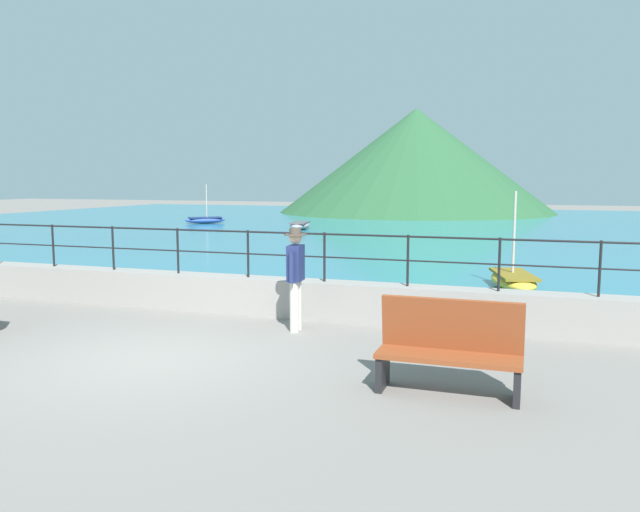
{
  "coord_description": "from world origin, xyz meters",
  "views": [
    {
      "loc": [
        5.09,
        -7.41,
        2.55
      ],
      "look_at": [
        1.28,
        3.7,
        1.1
      ],
      "focal_mm": 34.79,
      "sensor_mm": 36.0,
      "label": 1
    }
  ],
  "objects_px": {
    "bench_far": "(449,347)",
    "bollard": "(471,325)",
    "boat_1": "(513,280)",
    "boat_3": "(300,225)",
    "person_walking": "(296,274)",
    "boat_0": "(205,220)"
  },
  "relations": [
    {
      "from": "bench_far",
      "to": "bollard",
      "type": "relative_size",
      "value": 2.92
    },
    {
      "from": "boat_1",
      "to": "boat_3",
      "type": "height_order",
      "value": "boat_1"
    },
    {
      "from": "person_walking",
      "to": "bollard",
      "type": "distance_m",
      "value": 2.98
    },
    {
      "from": "bench_far",
      "to": "boat_1",
      "type": "bearing_deg",
      "value": 86.01
    },
    {
      "from": "bollard",
      "to": "boat_1",
      "type": "distance_m",
      "value": 5.08
    },
    {
      "from": "bollard",
      "to": "boat_0",
      "type": "xyz_separation_m",
      "value": [
        -17.01,
        21.86,
        -0.03
      ]
    },
    {
      "from": "boat_1",
      "to": "boat_0",
      "type": "bearing_deg",
      "value": 136.14
    },
    {
      "from": "boat_3",
      "to": "person_walking",
      "type": "bearing_deg",
      "value": -69.38
    },
    {
      "from": "person_walking",
      "to": "boat_1",
      "type": "relative_size",
      "value": 0.71
    },
    {
      "from": "bench_far",
      "to": "boat_3",
      "type": "relative_size",
      "value": 0.7
    },
    {
      "from": "bollard",
      "to": "boat_0",
      "type": "distance_m",
      "value": 27.7
    },
    {
      "from": "bench_far",
      "to": "bollard",
      "type": "height_order",
      "value": "bench_far"
    },
    {
      "from": "bench_far",
      "to": "boat_3",
      "type": "bearing_deg",
      "value": 115.03
    },
    {
      "from": "bench_far",
      "to": "boat_0",
      "type": "bearing_deg",
      "value": 125.0
    },
    {
      "from": "person_walking",
      "to": "boat_3",
      "type": "distance_m",
      "value": 21.16
    },
    {
      "from": "bollard",
      "to": "boat_1",
      "type": "xyz_separation_m",
      "value": [
        0.47,
        5.06,
        -0.03
      ]
    },
    {
      "from": "bollard",
      "to": "boat_3",
      "type": "distance_m",
      "value": 22.24
    },
    {
      "from": "boat_1",
      "to": "boat_3",
      "type": "bearing_deg",
      "value": 126.47
    },
    {
      "from": "boat_0",
      "to": "boat_3",
      "type": "distance_m",
      "value": 7.01
    },
    {
      "from": "person_walking",
      "to": "boat_0",
      "type": "height_order",
      "value": "boat_0"
    },
    {
      "from": "person_walking",
      "to": "boat_0",
      "type": "xyz_separation_m",
      "value": [
        -14.11,
        21.97,
        -0.71
      ]
    },
    {
      "from": "boat_0",
      "to": "boat_1",
      "type": "xyz_separation_m",
      "value": [
        17.48,
        -16.8,
        0.0
      ]
    }
  ]
}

